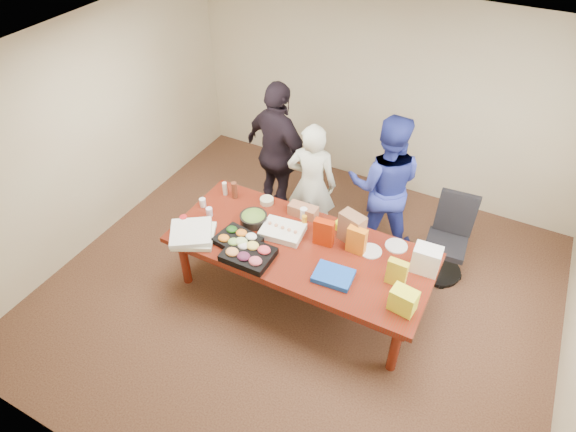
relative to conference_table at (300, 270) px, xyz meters
The scene contains 36 objects.
floor 0.39m from the conference_table, ahead, with size 5.50×5.00×0.02m, color #47301E.
ceiling 2.33m from the conference_table, ahead, with size 5.50×5.00×0.02m, color white.
wall_back 2.68m from the conference_table, 90.00° to the left, with size 5.50×0.04×2.70m, color beige.
wall_front 2.68m from the conference_table, 90.00° to the right, with size 5.50×0.04×2.70m, color beige.
wall_left 2.92m from the conference_table, behind, with size 0.04×5.00×2.70m, color beige.
conference_table is the anchor object (origin of this frame).
office_chair 1.71m from the conference_table, 38.17° to the left, with size 0.52×0.52×1.02m, color black.
person_center 1.09m from the conference_table, 108.94° to the left, with size 0.60×0.39×1.64m, color silver.
person_right 1.42m from the conference_table, 68.63° to the left, with size 0.88×0.68×1.81m, color #29359E.
person_left 1.58m from the conference_table, 127.56° to the left, with size 1.12×0.47×1.91m, color black.
veggie_tray 0.78m from the conference_table, 156.14° to the right, with size 0.44×0.35×0.07m, color black.
fruit_tray 0.70m from the conference_table, 134.86° to the right, with size 0.50×0.39×0.08m, color black.
sheet_cake 0.49m from the conference_table, 163.24° to the left, with size 0.45×0.34×0.08m, color white.
salad_bowl 0.77m from the conference_table, behind, with size 0.31×0.31×0.10m, color black.
chip_bag_blue 0.69m from the conference_table, 27.66° to the right, with size 0.38×0.29×0.06m, color blue.
chip_bag_red 0.58m from the conference_table, 36.84° to the left, with size 0.21×0.09×0.31m, color #B02805.
chip_bag_yellow 1.17m from the conference_table, ahead, with size 0.20×0.08×0.29m, color gold.
chip_bag_orange 0.78m from the conference_table, 19.54° to the left, with size 0.20×0.09×0.31m, color orange.
mayo_jar 0.63m from the conference_table, 112.40° to the left, with size 0.09×0.09×0.13m, color white.
mustard_bottle 0.54m from the conference_table, 108.84° to the left, with size 0.06×0.06×0.16m, color orange.
dressing_bottle 1.22m from the conference_table, 160.35° to the left, with size 0.07×0.07×0.21m, color brown.
ranch_bottle 1.33m from the conference_table, 162.53° to the left, with size 0.06×0.06×0.17m, color silver.
banana_bunch 0.70m from the conference_table, 52.47° to the left, with size 0.27×0.16×0.09m, color #E9F80E.
bread_loaf 0.67m from the conference_table, 113.37° to the left, with size 0.33×0.14×0.13m, color #A26746.
kraft_bag 0.77m from the conference_table, 36.80° to the left, with size 0.27×0.15×0.35m, color brown.
red_cup 1.40m from the conference_table, 167.40° to the right, with size 0.08×0.08×0.11m, color red.
clear_cup_a 1.21m from the conference_table, behind, with size 0.07×0.07×0.10m, color white.
clear_cup_b 1.37m from the conference_table, behind, with size 0.07×0.07×0.10m, color white.
pizza_box_lower 1.22m from the conference_table, 158.42° to the right, with size 0.43×0.43×0.05m, color silver.
pizza_box_upper 1.26m from the conference_table, 158.51° to the right, with size 0.43×0.43×0.05m, color white.
plate_a 0.83m from the conference_table, 20.90° to the left, with size 0.24×0.24×0.01m, color white.
plate_b 1.08m from the conference_table, 27.11° to the left, with size 0.24×0.24×0.01m, color silver.
dip_bowl_a 0.75m from the conference_table, 43.61° to the left, with size 0.14×0.14×0.06m, color silver.
dip_bowl_b 0.91m from the conference_table, 145.52° to the left, with size 0.16×0.16×0.06m, color beige.
grocery_bag_white 1.38m from the conference_table, 12.14° to the left, with size 0.27×0.19×0.29m, color white.
grocery_bag_yellow 1.34m from the conference_table, 14.71° to the right, with size 0.24×0.17×0.24m, color #F7FF2B.
Camera 1 is at (1.62, -3.37, 4.35)m, focal length 30.53 mm.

